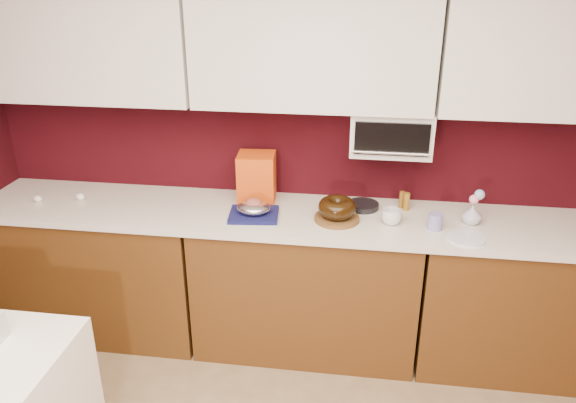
# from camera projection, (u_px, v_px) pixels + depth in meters

# --- Properties ---
(wall_back) EXTENTS (4.00, 0.02, 2.50)m
(wall_back) POSITION_uv_depth(u_px,v_px,m) (314.00, 141.00, 3.40)
(wall_back) COLOR black
(wall_back) RESTS_ON floor
(base_cabinet_left) EXTENTS (1.31, 0.58, 0.86)m
(base_cabinet_left) POSITION_uv_depth(u_px,v_px,m) (101.00, 268.00, 3.62)
(base_cabinet_left) COLOR #553111
(base_cabinet_left) RESTS_ON floor
(base_cabinet_center) EXTENTS (1.31, 0.58, 0.86)m
(base_cabinet_center) POSITION_uv_depth(u_px,v_px,m) (306.00, 284.00, 3.45)
(base_cabinet_center) COLOR #553111
(base_cabinet_center) RESTS_ON floor
(base_cabinet_right) EXTENTS (1.31, 0.58, 0.86)m
(base_cabinet_right) POSITION_uv_depth(u_px,v_px,m) (533.00, 301.00, 3.27)
(base_cabinet_right) COLOR #553111
(base_cabinet_right) RESTS_ON floor
(countertop) EXTENTS (4.00, 0.62, 0.04)m
(countertop) POSITION_uv_depth(u_px,v_px,m) (307.00, 218.00, 3.27)
(countertop) COLOR silver
(countertop) RESTS_ON base_cabinet_center
(upper_cabinet_left) EXTENTS (1.31, 0.33, 0.70)m
(upper_cabinet_left) POSITION_uv_depth(u_px,v_px,m) (80.00, 38.00, 3.19)
(upper_cabinet_left) COLOR white
(upper_cabinet_left) RESTS_ON wall_back
(upper_cabinet_center) EXTENTS (1.31, 0.33, 0.70)m
(upper_cabinet_center) POSITION_uv_depth(u_px,v_px,m) (313.00, 43.00, 3.01)
(upper_cabinet_center) COLOR white
(upper_cabinet_center) RESTS_ON wall_back
(upper_cabinet_right) EXTENTS (1.31, 0.33, 0.70)m
(upper_cabinet_right) POSITION_uv_depth(u_px,v_px,m) (575.00, 48.00, 2.84)
(upper_cabinet_right) COLOR white
(upper_cabinet_right) RESTS_ON wall_back
(toaster_oven) EXTENTS (0.45, 0.30, 0.25)m
(toaster_oven) POSITION_uv_depth(u_px,v_px,m) (391.00, 131.00, 3.16)
(toaster_oven) COLOR white
(toaster_oven) RESTS_ON upper_cabinet_center
(toaster_oven_door) EXTENTS (0.40, 0.02, 0.18)m
(toaster_oven_door) POSITION_uv_depth(u_px,v_px,m) (392.00, 139.00, 3.02)
(toaster_oven_door) COLOR black
(toaster_oven_door) RESTS_ON toaster_oven
(toaster_oven_handle) EXTENTS (0.42, 0.02, 0.02)m
(toaster_oven_handle) POSITION_uv_depth(u_px,v_px,m) (391.00, 153.00, 3.03)
(toaster_oven_handle) COLOR silver
(toaster_oven_handle) RESTS_ON toaster_oven
(cake_base) EXTENTS (0.30, 0.30, 0.02)m
(cake_base) POSITION_uv_depth(u_px,v_px,m) (337.00, 218.00, 3.18)
(cake_base) COLOR brown
(cake_base) RESTS_ON countertop
(bundt_cake) EXTENTS (0.24, 0.24, 0.09)m
(bundt_cake) POSITION_uv_depth(u_px,v_px,m) (337.00, 207.00, 3.16)
(bundt_cake) COLOR black
(bundt_cake) RESTS_ON cake_base
(navy_towel) EXTENTS (0.30, 0.27, 0.02)m
(navy_towel) POSITION_uv_depth(u_px,v_px,m) (254.00, 215.00, 3.23)
(navy_towel) COLOR #14164E
(navy_towel) RESTS_ON countertop
(foil_ham_nest) EXTENTS (0.20, 0.17, 0.07)m
(foil_ham_nest) POSITION_uv_depth(u_px,v_px,m) (254.00, 208.00, 3.22)
(foil_ham_nest) COLOR silver
(foil_ham_nest) RESTS_ON navy_towel
(roasted_ham) EXTENTS (0.10, 0.08, 0.06)m
(roasted_ham) POSITION_uv_depth(u_px,v_px,m) (254.00, 204.00, 3.21)
(roasted_ham) COLOR #9E5248
(roasted_ham) RESTS_ON foil_ham_nest
(pandoro_box) EXTENTS (0.23, 0.22, 0.30)m
(pandoro_box) POSITION_uv_depth(u_px,v_px,m) (257.00, 178.00, 3.39)
(pandoro_box) COLOR red
(pandoro_box) RESTS_ON countertop
(dark_pan) EXTENTS (0.23, 0.23, 0.03)m
(dark_pan) POSITION_uv_depth(u_px,v_px,m) (363.00, 206.00, 3.34)
(dark_pan) COLOR black
(dark_pan) RESTS_ON countertop
(coffee_mug) EXTENTS (0.13, 0.13, 0.11)m
(coffee_mug) POSITION_uv_depth(u_px,v_px,m) (392.00, 215.00, 3.12)
(coffee_mug) COLOR silver
(coffee_mug) RESTS_ON countertop
(blue_jar) EXTENTS (0.08, 0.08, 0.09)m
(blue_jar) POSITION_uv_depth(u_px,v_px,m) (435.00, 221.00, 3.07)
(blue_jar) COLOR navy
(blue_jar) RESTS_ON countertop
(flower_vase) EXTENTS (0.10, 0.10, 0.13)m
(flower_vase) POSITION_uv_depth(u_px,v_px,m) (472.00, 213.00, 3.12)
(flower_vase) COLOR silver
(flower_vase) RESTS_ON countertop
(flower_pink) EXTENTS (0.05, 0.05, 0.05)m
(flower_pink) POSITION_uv_depth(u_px,v_px,m) (474.00, 199.00, 3.09)
(flower_pink) COLOR pink
(flower_pink) RESTS_ON flower_vase
(flower_blue) EXTENTS (0.06, 0.06, 0.06)m
(flower_blue) POSITION_uv_depth(u_px,v_px,m) (480.00, 195.00, 3.10)
(flower_blue) COLOR #92BCEA
(flower_blue) RESTS_ON flower_vase
(china_plate) EXTENTS (0.24, 0.24, 0.01)m
(china_plate) POSITION_uv_depth(u_px,v_px,m) (466.00, 238.00, 2.97)
(china_plate) COLOR white
(china_plate) RESTS_ON countertop
(amber_bottle) EXTENTS (0.04, 0.04, 0.11)m
(amber_bottle) POSITION_uv_depth(u_px,v_px,m) (406.00, 202.00, 3.30)
(amber_bottle) COLOR #8F631A
(amber_bottle) RESTS_ON countertop
(egg_left) EXTENTS (0.06, 0.05, 0.04)m
(egg_left) POSITION_uv_depth(u_px,v_px,m) (38.00, 199.00, 3.42)
(egg_left) COLOR white
(egg_left) RESTS_ON countertop
(egg_right) EXTENTS (0.06, 0.05, 0.04)m
(egg_right) POSITION_uv_depth(u_px,v_px,m) (80.00, 197.00, 3.45)
(egg_right) COLOR white
(egg_right) RESTS_ON countertop
(amber_bottle_tall) EXTENTS (0.03, 0.03, 0.10)m
(amber_bottle_tall) POSITION_uv_depth(u_px,v_px,m) (402.00, 200.00, 3.33)
(amber_bottle_tall) COLOR brown
(amber_bottle_tall) RESTS_ON countertop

